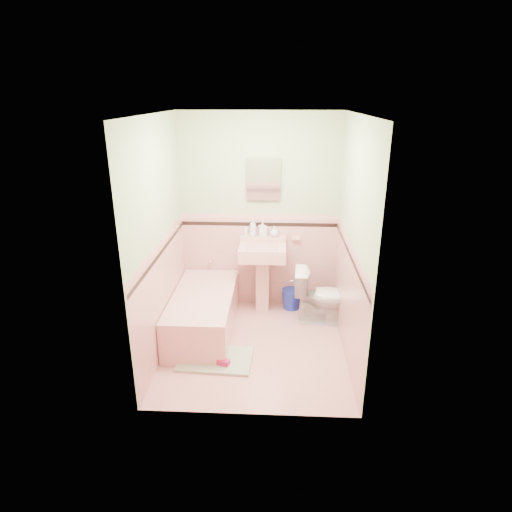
{
  "coord_description": "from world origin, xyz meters",
  "views": [
    {
      "loc": [
        0.22,
        -4.2,
        2.68
      ],
      "look_at": [
        0.0,
        0.25,
        1.0
      ],
      "focal_mm": 30.34,
      "sensor_mm": 36.0,
      "label": 1
    }
  ],
  "objects_px": {
    "bathtub": "(204,314)",
    "shoe": "(222,362)",
    "toilet": "(322,296)",
    "soap_bottle_right": "(274,231)",
    "medicine_cabinet": "(263,179)",
    "soap_bottle_left": "(253,228)",
    "bucket": "(292,299)",
    "sink": "(262,279)",
    "soap_bottle_mid": "(263,229)"
  },
  "relations": [
    {
      "from": "soap_bottle_left",
      "to": "bathtub",
      "type": "bearing_deg",
      "value": -127.8
    },
    {
      "from": "bathtub",
      "to": "shoe",
      "type": "relative_size",
      "value": 9.79
    },
    {
      "from": "sink",
      "to": "bucket",
      "type": "bearing_deg",
      "value": 15.36
    },
    {
      "from": "sink",
      "to": "soap_bottle_left",
      "type": "height_order",
      "value": "soap_bottle_left"
    },
    {
      "from": "medicine_cabinet",
      "to": "toilet",
      "type": "distance_m",
      "value": 1.61
    },
    {
      "from": "medicine_cabinet",
      "to": "shoe",
      "type": "bearing_deg",
      "value": -104.17
    },
    {
      "from": "bathtub",
      "to": "soap_bottle_right",
      "type": "xyz_separation_m",
      "value": [
        0.82,
        0.71,
        0.82
      ]
    },
    {
      "from": "bathtub",
      "to": "bucket",
      "type": "distance_m",
      "value": 1.25
    },
    {
      "from": "shoe",
      "to": "toilet",
      "type": "bearing_deg",
      "value": 61.26
    },
    {
      "from": "sink",
      "to": "shoe",
      "type": "height_order",
      "value": "sink"
    },
    {
      "from": "medicine_cabinet",
      "to": "bucket",
      "type": "relative_size",
      "value": 1.86
    },
    {
      "from": "medicine_cabinet",
      "to": "bucket",
      "type": "bearing_deg",
      "value": -15.03
    },
    {
      "from": "sink",
      "to": "soap_bottle_mid",
      "type": "xyz_separation_m",
      "value": [
        -0.01,
        0.18,
        0.62
      ]
    },
    {
      "from": "bucket",
      "to": "toilet",
      "type": "bearing_deg",
      "value": -43.41
    },
    {
      "from": "medicine_cabinet",
      "to": "toilet",
      "type": "height_order",
      "value": "medicine_cabinet"
    },
    {
      "from": "bathtub",
      "to": "medicine_cabinet",
      "type": "xyz_separation_m",
      "value": [
        0.68,
        0.74,
        1.47
      ]
    },
    {
      "from": "soap_bottle_right",
      "to": "bathtub",
      "type": "bearing_deg",
      "value": -139.19
    },
    {
      "from": "bathtub",
      "to": "sink",
      "type": "xyz_separation_m",
      "value": [
        0.68,
        0.53,
        0.23
      ]
    },
    {
      "from": "bathtub",
      "to": "soap_bottle_left",
      "type": "xyz_separation_m",
      "value": [
        0.55,
        0.71,
        0.86
      ]
    },
    {
      "from": "bathtub",
      "to": "soap_bottle_left",
      "type": "height_order",
      "value": "soap_bottle_left"
    },
    {
      "from": "toilet",
      "to": "bucket",
      "type": "relative_size",
      "value": 2.64
    },
    {
      "from": "bathtub",
      "to": "soap_bottle_mid",
      "type": "relative_size",
      "value": 7.28
    },
    {
      "from": "medicine_cabinet",
      "to": "soap_bottle_mid",
      "type": "bearing_deg",
      "value": -101.78
    },
    {
      "from": "bathtub",
      "to": "soap_bottle_left",
      "type": "bearing_deg",
      "value": 52.2
    },
    {
      "from": "soap_bottle_mid",
      "to": "bucket",
      "type": "relative_size",
      "value": 0.79
    },
    {
      "from": "bathtub",
      "to": "medicine_cabinet",
      "type": "height_order",
      "value": "medicine_cabinet"
    },
    {
      "from": "medicine_cabinet",
      "to": "shoe",
      "type": "height_order",
      "value": "medicine_cabinet"
    },
    {
      "from": "bathtub",
      "to": "shoe",
      "type": "xyz_separation_m",
      "value": [
        0.31,
        -0.73,
        -0.16
      ]
    },
    {
      "from": "bathtub",
      "to": "shoe",
      "type": "distance_m",
      "value": 0.81
    },
    {
      "from": "soap_bottle_left",
      "to": "soap_bottle_mid",
      "type": "height_order",
      "value": "soap_bottle_left"
    },
    {
      "from": "medicine_cabinet",
      "to": "soap_bottle_left",
      "type": "distance_m",
      "value": 0.63
    },
    {
      "from": "soap_bottle_left",
      "to": "soap_bottle_right",
      "type": "height_order",
      "value": "soap_bottle_left"
    },
    {
      "from": "soap_bottle_left",
      "to": "soap_bottle_right",
      "type": "relative_size",
      "value": 1.67
    },
    {
      "from": "toilet",
      "to": "bucket",
      "type": "xyz_separation_m",
      "value": [
        -0.36,
        0.34,
        -0.22
      ]
    },
    {
      "from": "sink",
      "to": "shoe",
      "type": "bearing_deg",
      "value": -106.41
    },
    {
      "from": "shoe",
      "to": "soap_bottle_left",
      "type": "bearing_deg",
      "value": 99.1
    },
    {
      "from": "soap_bottle_left",
      "to": "soap_bottle_right",
      "type": "bearing_deg",
      "value": 0.0
    },
    {
      "from": "sink",
      "to": "medicine_cabinet",
      "type": "relative_size",
      "value": 1.87
    },
    {
      "from": "sink",
      "to": "shoe",
      "type": "relative_size",
      "value": 5.95
    },
    {
      "from": "medicine_cabinet",
      "to": "soap_bottle_left",
      "type": "relative_size",
      "value": 2.13
    },
    {
      "from": "bathtub",
      "to": "bucket",
      "type": "xyz_separation_m",
      "value": [
        1.07,
        0.64,
        -0.09
      ]
    },
    {
      "from": "bathtub",
      "to": "toilet",
      "type": "distance_m",
      "value": 1.46
    },
    {
      "from": "shoe",
      "to": "sink",
      "type": "bearing_deg",
      "value": 92.23
    },
    {
      "from": "soap_bottle_right",
      "to": "toilet",
      "type": "relative_size",
      "value": 0.2
    },
    {
      "from": "bathtub",
      "to": "medicine_cabinet",
      "type": "distance_m",
      "value": 1.78
    },
    {
      "from": "sink",
      "to": "toilet",
      "type": "distance_m",
      "value": 0.79
    },
    {
      "from": "soap_bottle_right",
      "to": "bucket",
      "type": "xyz_separation_m",
      "value": [
        0.24,
        -0.07,
        -0.91
      ]
    },
    {
      "from": "sink",
      "to": "soap_bottle_right",
      "type": "distance_m",
      "value": 0.63
    },
    {
      "from": "soap_bottle_left",
      "to": "bucket",
      "type": "xyz_separation_m",
      "value": [
        0.52,
        -0.07,
        -0.96
      ]
    },
    {
      "from": "soap_bottle_right",
      "to": "shoe",
      "type": "relative_size",
      "value": 0.89
    }
  ]
}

